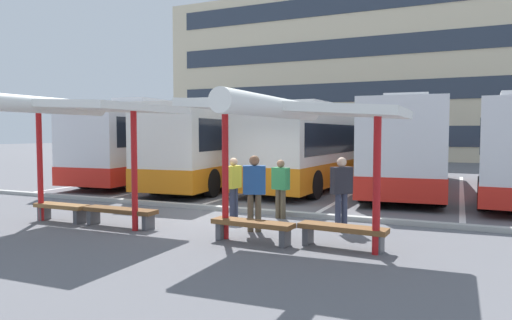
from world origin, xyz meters
The scene contains 22 objects.
ground_plane centered at (0.00, 0.00, 0.00)m, with size 160.00×160.00×0.00m, color slate.
terminal_building centered at (0.04, 33.05, 7.33)m, with size 40.92×11.60×17.40m.
coach_bus_0 centered at (-7.60, 7.08, 1.76)m, with size 3.48×10.92×3.76m.
coach_bus_1 centered at (-3.90, 7.38, 1.69)m, with size 3.41×12.23×3.65m.
coach_bus_2 centered at (0.04, 7.47, 1.59)m, with size 3.10×10.17×3.48m.
coach_bus_3 centered at (3.52, 8.80, 1.72)m, with size 3.43×12.61×3.68m.
lane_stripe_0 centered at (-9.33, 7.70, 0.00)m, with size 0.16×14.00×0.01m, color white.
lane_stripe_1 centered at (-5.60, 7.70, 0.00)m, with size 0.16×14.00×0.01m, color white.
lane_stripe_2 centered at (-1.87, 7.70, 0.00)m, with size 0.16×14.00×0.01m, color white.
lane_stripe_3 centered at (1.87, 7.70, 0.00)m, with size 0.16×14.00×0.01m, color white.
lane_stripe_4 centered at (5.60, 7.70, 0.00)m, with size 0.16×14.00×0.01m, color white.
waiting_shelter_0 centered at (-2.81, -2.73, 2.82)m, with size 4.01×5.01×3.04m.
bench_0 centered at (-3.71, -2.35, 0.33)m, with size 1.52×0.43×0.45m.
bench_1 centered at (-1.91, -2.26, 0.34)m, with size 1.95×0.43×0.45m.
waiting_shelter_1 centered at (2.54, -2.57, 2.65)m, with size 4.14×4.32×2.92m.
bench_2 centered at (1.64, -2.41, 0.34)m, with size 1.78×0.52×0.45m.
bench_3 centered at (3.44, -2.13, 0.34)m, with size 1.77×0.56×0.45m.
platform_kerb centered at (0.00, 0.78, 0.06)m, with size 44.00×0.24×0.12m, color #ADADA8.
waiting_passenger_0 centered at (1.21, 0.33, 0.88)m, with size 0.49×0.32×1.55m.
waiting_passenger_1 centered at (1.25, -1.45, 1.02)m, with size 0.55×0.38×1.74m.
waiting_passenger_2 centered at (2.99, -0.34, 0.98)m, with size 0.50×0.50×1.68m.
waiting_passenger_3 centered at (0.03, -0.07, 0.91)m, with size 0.27×0.48×1.59m.
Camera 1 is at (5.49, -10.85, 2.25)m, focal length 32.11 mm.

